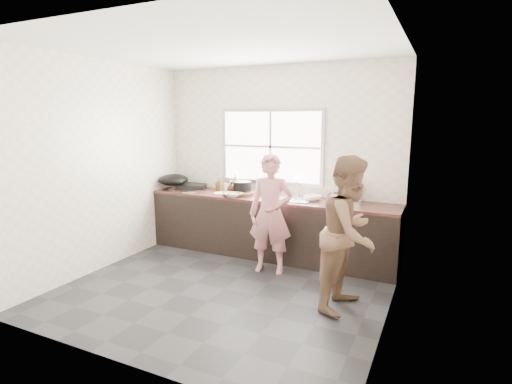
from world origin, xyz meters
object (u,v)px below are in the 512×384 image
at_px(bowl_mince, 233,195).
at_px(black_pot, 242,188).
at_px(dish_rack, 348,192).
at_px(wok, 173,180).
at_px(bottle_green, 236,183).
at_px(person_side, 350,233).
at_px(bowl_crabs, 312,198).
at_px(burner, 193,186).
at_px(pot_lid_right, 226,190).
at_px(cutting_board, 239,193).
at_px(bottle_brown_short, 232,187).
at_px(bottle_brown_tall, 219,185).
at_px(woman, 271,218).
at_px(bowl_held, 284,200).
at_px(plate_food, 221,193).
at_px(pot_lid_left, 188,191).

bearing_deg(bowl_mince, black_pot, 87.41).
bearing_deg(dish_rack, wok, -177.14).
bearing_deg(bottle_green, person_side, -32.22).
bearing_deg(bowl_crabs, bottle_green, 174.69).
relative_size(burner, dish_rack, 1.22).
height_order(black_pot, pot_lid_right, black_pot).
distance_m(cutting_board, bottle_brown_short, 0.20).
height_order(bowl_crabs, black_pot, black_pot).
xyz_separation_m(bottle_brown_tall, burner, (-0.51, 0.02, -0.06)).
distance_m(woman, bottle_green, 1.17).
bearing_deg(wok, bottle_brown_short, 5.90).
relative_size(person_side, bowl_crabs, 8.68).
relative_size(wok, pot_lid_right, 2.06).
bearing_deg(cutting_board, bottle_brown_tall, 155.86).
bearing_deg(black_pot, bowl_crabs, 0.11).
relative_size(bowl_held, bottle_green, 0.67).
distance_m(bowl_mince, pot_lid_right, 0.53).
height_order(cutting_board, bowl_crabs, bowl_crabs).
bearing_deg(bowl_held, woman, -96.61).
bearing_deg(cutting_board, bottle_brown_short, 151.54).
bearing_deg(cutting_board, person_side, -30.02).
distance_m(woman, pot_lid_right, 1.31).
bearing_deg(plate_food, black_pot, 25.23).
xyz_separation_m(bowl_mince, pot_lid_right, (-0.35, 0.40, -0.02)).
distance_m(bottle_brown_short, pot_lid_left, 0.68).
height_order(black_pot, dish_rack, dish_rack).
height_order(woman, cutting_board, woman).
height_order(bowl_crabs, bottle_brown_short, bottle_brown_short).
distance_m(person_side, pot_lid_left, 2.83).
relative_size(woman, bowl_held, 7.49).
xyz_separation_m(pot_lid_left, pot_lid_right, (0.47, 0.32, 0.00)).
bearing_deg(cutting_board, pot_lid_left, -172.94).
relative_size(cutting_board, bottle_brown_short, 2.74).
xyz_separation_m(person_side, pot_lid_right, (-2.19, 1.29, 0.06)).
distance_m(bowl_crabs, plate_food, 1.36).
height_order(black_pot, bottle_green, bottle_green).
xyz_separation_m(bowl_held, plate_food, (-1.04, 0.12, -0.02)).
bearing_deg(bowl_held, bottle_green, 158.27).
height_order(plate_food, bottle_brown_short, bottle_brown_short).
bearing_deg(burner, person_side, -24.73).
bearing_deg(bottle_brown_tall, cutting_board, -24.14).
bearing_deg(cutting_board, black_pot, 78.01).
distance_m(bottle_brown_tall, pot_lid_right, 0.13).
relative_size(bowl_mince, bottle_brown_short, 1.46).
xyz_separation_m(cutting_board, bottle_brown_tall, (-0.45, 0.20, 0.07)).
xyz_separation_m(bowl_held, wok, (-1.92, 0.16, 0.12)).
height_order(black_pot, plate_food, black_pot).
bearing_deg(plate_food, pot_lid_right, 105.59).
bearing_deg(woman, bottle_green, 132.23).
bearing_deg(bowl_held, black_pot, 161.52).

